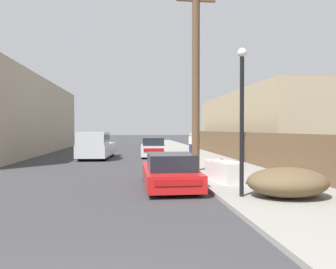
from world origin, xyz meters
name	(u,v)px	position (x,y,z in m)	size (l,w,h in m)	color
sidewalk_curb	(188,153)	(5.30, 23.50, 0.06)	(4.20, 63.00, 0.12)	gray
discarded_fridge	(224,171)	(4.08, 8.88, 0.50)	(1.09, 1.80, 0.78)	silver
parked_sports_car_red	(170,172)	(2.05, 8.58, 0.54)	(1.76, 4.33, 1.19)	red
car_parked_mid	(153,148)	(2.29, 21.30, 0.66)	(1.92, 4.64, 1.42)	silver
pickup_truck	(96,146)	(-1.71, 19.87, 0.91)	(2.29, 5.35, 1.84)	silver
utility_pole	(196,74)	(3.68, 12.16, 4.55)	(1.80, 0.35, 8.69)	brown
street_lamp	(242,109)	(3.83, 6.25, 2.58)	(0.26, 0.26, 4.19)	black
brush_pile	(287,182)	(5.08, 6.03, 0.54)	(2.28, 1.81, 0.83)	brown
wooden_fence	(245,147)	(7.25, 15.62, 0.98)	(0.08, 30.38, 1.72)	brown
building_left_block	(6,117)	(-9.71, 25.96, 3.06)	(7.00, 24.19, 6.13)	tan
building_right_house	(263,124)	(11.15, 22.38, 2.40)	(6.00, 18.16, 4.80)	tan
pedestrian	(191,144)	(5.17, 21.63, 0.94)	(0.34, 0.34, 1.61)	#282D42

